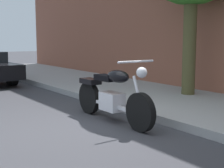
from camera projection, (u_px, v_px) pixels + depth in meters
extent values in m
plane|color=#38383D|center=(81.00, 129.00, 5.38)|extent=(60.00, 60.00, 0.00)
cube|color=#999999|center=(193.00, 106.00, 6.89)|extent=(23.58, 2.84, 0.14)
cylinder|color=black|center=(140.00, 112.00, 5.20)|extent=(0.62, 0.11, 0.62)
cylinder|color=black|center=(89.00, 98.00, 6.46)|extent=(0.62, 0.11, 0.62)
cube|color=silver|center=(112.00, 101.00, 5.83)|extent=(0.44, 0.28, 0.32)
cube|color=silver|center=(112.00, 105.00, 5.84)|extent=(1.40, 0.08, 0.06)
ellipsoid|color=black|center=(118.00, 76.00, 5.62)|extent=(0.52, 0.26, 0.22)
cube|color=black|center=(106.00, 78.00, 5.92)|extent=(0.48, 0.24, 0.10)
cube|color=black|center=(90.00, 81.00, 6.38)|extent=(0.44, 0.24, 0.10)
cylinder|color=silver|center=(138.00, 94.00, 5.21)|extent=(0.27, 0.05, 0.58)
cylinder|color=silver|center=(136.00, 62.00, 5.19)|extent=(0.04, 0.70, 0.04)
sphere|color=silver|center=(142.00, 72.00, 5.10)|extent=(0.17, 0.17, 0.17)
cylinder|color=silver|center=(111.00, 104.00, 6.13)|extent=(0.80, 0.09, 0.09)
cylinder|color=black|center=(12.00, 75.00, 10.22)|extent=(0.65, 0.25, 0.64)
cylinder|color=#4C4929|center=(190.00, 41.00, 7.73)|extent=(0.31, 0.31, 2.81)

